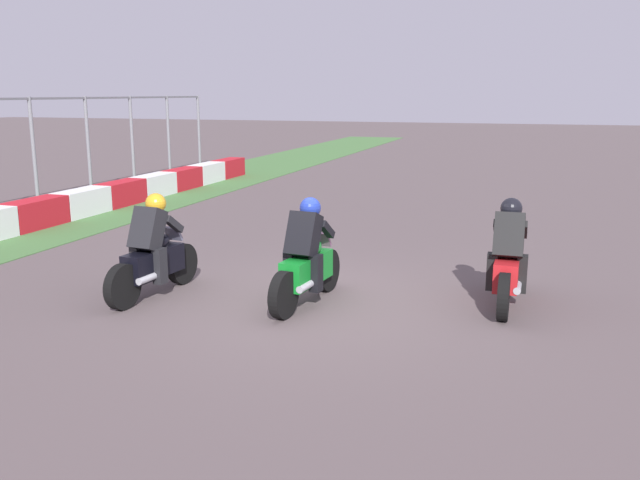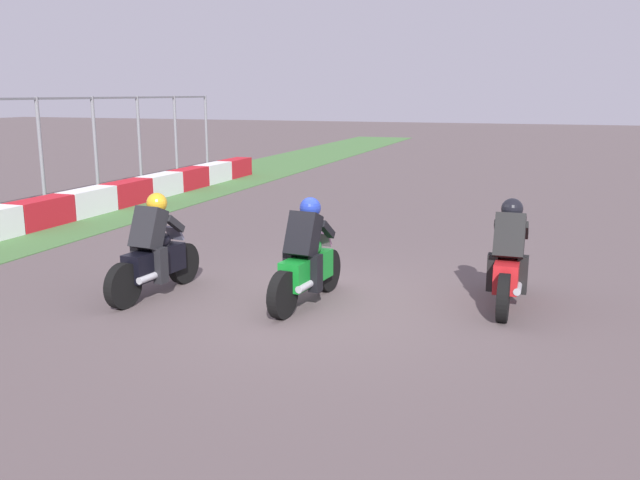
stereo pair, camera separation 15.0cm
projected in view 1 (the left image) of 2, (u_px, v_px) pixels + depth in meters
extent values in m
plane|color=#554949|center=(316.00, 303.00, 9.58)|extent=(120.00, 120.00, 0.00)
cube|color=red|center=(35.00, 214.00, 14.83)|extent=(1.58, 0.60, 0.64)
cube|color=silver|center=(82.00, 203.00, 16.33)|extent=(1.58, 0.60, 0.64)
cube|color=red|center=(121.00, 194.00, 17.83)|extent=(1.58, 0.60, 0.64)
cube|color=silver|center=(154.00, 186.00, 19.33)|extent=(1.58, 0.60, 0.64)
cube|color=red|center=(182.00, 179.00, 20.83)|extent=(1.58, 0.60, 0.64)
cube|color=silver|center=(206.00, 173.00, 22.32)|extent=(1.58, 0.60, 0.64)
cube|color=red|center=(228.00, 168.00, 23.82)|extent=(1.58, 0.60, 0.64)
cylinder|color=slate|center=(34.00, 153.00, 17.32)|extent=(0.10, 0.10, 2.84)
cylinder|color=slate|center=(88.00, 147.00, 19.38)|extent=(0.10, 0.10, 2.84)
cylinder|color=slate|center=(132.00, 141.00, 21.44)|extent=(0.10, 0.10, 2.84)
cylinder|color=slate|center=(169.00, 137.00, 23.50)|extent=(0.10, 0.10, 2.84)
cylinder|color=slate|center=(199.00, 134.00, 25.55)|extent=(0.10, 0.10, 2.84)
cylinder|color=black|center=(509.00, 271.00, 10.10)|extent=(0.64, 0.14, 0.64)
cylinder|color=black|center=(504.00, 297.00, 8.80)|extent=(0.64, 0.14, 0.64)
cube|color=red|center=(507.00, 270.00, 9.42)|extent=(1.10, 0.32, 0.40)
ellipsoid|color=red|center=(509.00, 248.00, 9.44)|extent=(0.48, 0.30, 0.24)
cube|color=red|center=(505.00, 278.00, 8.94)|extent=(0.06, 0.16, 0.08)
cylinder|color=#A5A5AD|center=(518.00, 287.00, 9.07)|extent=(0.42, 0.10, 0.10)
cube|color=black|center=(509.00, 235.00, 9.21)|extent=(0.49, 0.40, 0.66)
sphere|color=black|center=(511.00, 208.00, 9.34)|extent=(0.30, 0.30, 0.30)
cube|color=#515D67|center=(510.00, 239.00, 9.81)|extent=(0.16, 0.26, 0.23)
cube|color=black|center=(492.00, 271.00, 9.36)|extent=(0.18, 0.14, 0.52)
cube|color=black|center=(522.00, 274.00, 9.24)|extent=(0.18, 0.14, 0.52)
cube|color=black|center=(497.00, 228.00, 9.61)|extent=(0.39, 0.10, 0.31)
cube|color=black|center=(524.00, 230.00, 9.51)|extent=(0.39, 0.10, 0.31)
cylinder|color=black|center=(327.00, 270.00, 10.12)|extent=(0.65, 0.21, 0.64)
cylinder|color=black|center=(284.00, 295.00, 8.88)|extent=(0.65, 0.21, 0.64)
cube|color=#117B23|center=(307.00, 269.00, 9.46)|extent=(1.13, 0.44, 0.40)
ellipsoid|color=#117B23|center=(310.00, 247.00, 9.49)|extent=(0.51, 0.35, 0.24)
cube|color=red|center=(290.00, 277.00, 9.01)|extent=(0.08, 0.17, 0.08)
cylinder|color=#A5A5AD|center=(306.00, 286.00, 9.12)|extent=(0.43, 0.15, 0.10)
cube|color=black|center=(303.00, 235.00, 9.26)|extent=(0.53, 0.45, 0.66)
sphere|color=navy|center=(310.00, 208.00, 9.39)|extent=(0.33, 0.33, 0.30)
cube|color=#7E516F|center=(322.00, 239.00, 9.84)|extent=(0.18, 0.28, 0.23)
cube|color=black|center=(290.00, 270.00, 9.44)|extent=(0.19, 0.16, 0.52)
cube|color=black|center=(316.00, 273.00, 9.28)|extent=(0.19, 0.16, 0.52)
cube|color=black|center=(304.00, 227.00, 9.67)|extent=(0.39, 0.14, 0.31)
cube|color=black|center=(327.00, 229.00, 9.52)|extent=(0.39, 0.14, 0.31)
cylinder|color=black|center=(182.00, 264.00, 10.51)|extent=(0.65, 0.20, 0.64)
cylinder|color=black|center=(123.00, 287.00, 9.26)|extent=(0.65, 0.20, 0.64)
cube|color=black|center=(154.00, 263.00, 9.85)|extent=(1.13, 0.42, 0.40)
ellipsoid|color=black|center=(157.00, 241.00, 9.87)|extent=(0.51, 0.34, 0.24)
cube|color=red|center=(131.00, 269.00, 9.39)|extent=(0.08, 0.17, 0.08)
cylinder|color=#A5A5AD|center=(148.00, 278.00, 9.50)|extent=(0.43, 0.14, 0.10)
cube|color=black|center=(147.00, 229.00, 9.65)|extent=(0.52, 0.44, 0.66)
sphere|color=gold|center=(156.00, 203.00, 9.77)|extent=(0.33, 0.33, 0.30)
cube|color=slate|center=(173.00, 234.00, 10.22)|extent=(0.18, 0.27, 0.23)
cube|color=black|center=(137.00, 263.00, 9.82)|extent=(0.19, 0.16, 0.52)
cube|color=black|center=(160.00, 266.00, 9.66)|extent=(0.19, 0.16, 0.52)
cube|color=black|center=(154.00, 222.00, 10.05)|extent=(0.39, 0.14, 0.31)
cube|color=black|center=(174.00, 224.00, 9.91)|extent=(0.39, 0.14, 0.31)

